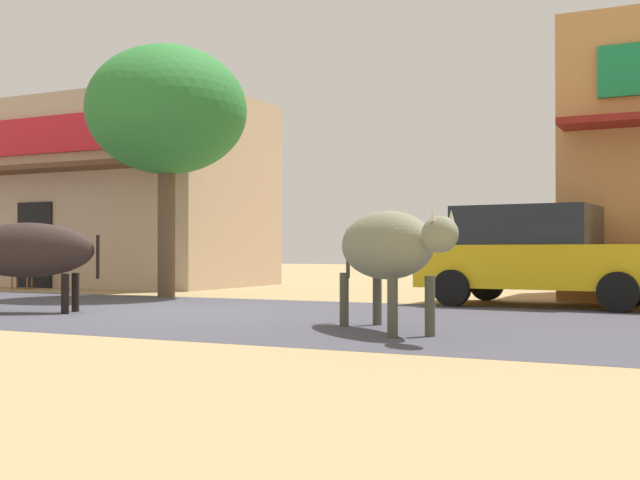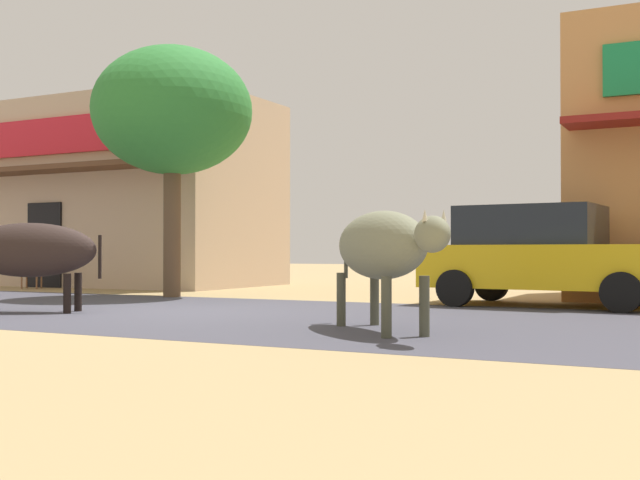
{
  "view_description": "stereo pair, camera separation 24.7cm",
  "coord_description": "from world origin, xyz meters",
  "px_view_note": "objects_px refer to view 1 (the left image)",
  "views": [
    {
      "loc": [
        7.2,
        -9.69,
        0.9
      ],
      "look_at": [
        2.36,
        0.36,
        1.06
      ],
      "focal_mm": 44.63,
      "sensor_mm": 36.0,
      "label": 1
    },
    {
      "loc": [
        7.42,
        -9.58,
        0.9
      ],
      "look_at": [
        2.36,
        0.36,
        1.06
      ],
      "focal_mm": 44.63,
      "sensor_mm": 36.0,
      "label": 2
    }
  ],
  "objects_px": {
    "roadside_tree": "(167,112)",
    "cow_far_dark": "(387,246)",
    "parked_hatchback_car": "(540,255)",
    "cow_near_brown": "(22,251)",
    "cafe_chair_near_tree": "(25,267)"
  },
  "relations": [
    {
      "from": "parked_hatchback_car",
      "to": "cow_far_dark",
      "type": "distance_m",
      "value": 5.1
    },
    {
      "from": "roadside_tree",
      "to": "parked_hatchback_car",
      "type": "distance_m",
      "value": 7.59
    },
    {
      "from": "roadside_tree",
      "to": "cow_far_dark",
      "type": "relative_size",
      "value": 2.24
    },
    {
      "from": "roadside_tree",
      "to": "cow_near_brown",
      "type": "height_order",
      "value": "roadside_tree"
    },
    {
      "from": "parked_hatchback_car",
      "to": "cafe_chair_near_tree",
      "type": "bearing_deg",
      "value": 177.31
    },
    {
      "from": "cafe_chair_near_tree",
      "to": "cow_near_brown",
      "type": "bearing_deg",
      "value": -44.26
    },
    {
      "from": "cow_near_brown",
      "to": "cow_far_dark",
      "type": "height_order",
      "value": "cow_far_dark"
    },
    {
      "from": "cow_near_brown",
      "to": "cafe_chair_near_tree",
      "type": "relative_size",
      "value": 2.72
    },
    {
      "from": "roadside_tree",
      "to": "parked_hatchback_car",
      "type": "bearing_deg",
      "value": 5.63
    },
    {
      "from": "parked_hatchback_car",
      "to": "cow_far_dark",
      "type": "relative_size",
      "value": 1.84
    },
    {
      "from": "cow_near_brown",
      "to": "cafe_chair_near_tree",
      "type": "bearing_deg",
      "value": 135.74
    },
    {
      "from": "roadside_tree",
      "to": "cow_near_brown",
      "type": "distance_m",
      "value": 4.97
    },
    {
      "from": "parked_hatchback_car",
      "to": "cow_far_dark",
      "type": "bearing_deg",
      "value": -98.6
    },
    {
      "from": "cow_near_brown",
      "to": "parked_hatchback_car",
      "type": "bearing_deg",
      "value": 36.45
    },
    {
      "from": "parked_hatchback_car",
      "to": "cafe_chair_near_tree",
      "type": "distance_m",
      "value": 12.07
    }
  ]
}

